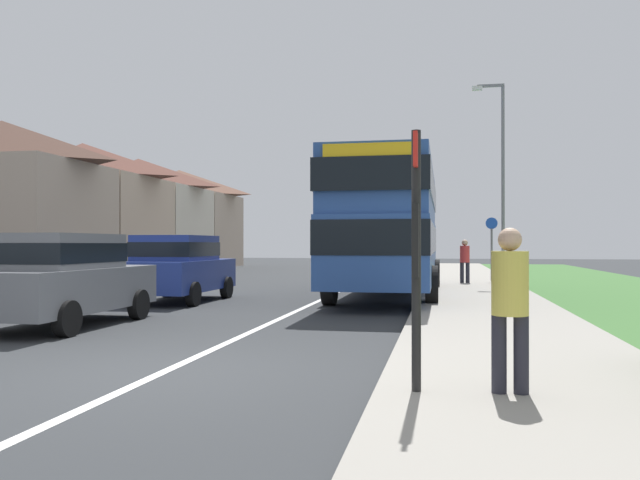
# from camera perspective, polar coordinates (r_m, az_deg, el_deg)

# --- Properties ---
(ground_plane) EXTENTS (120.00, 120.00, 0.00)m
(ground_plane) POSITION_cam_1_polar(r_m,az_deg,el_deg) (7.90, -13.93, -11.42)
(ground_plane) COLOR #2D3033
(lane_marking_centre) EXTENTS (0.14, 60.00, 0.01)m
(lane_marking_centre) POSITION_cam_1_polar(r_m,az_deg,el_deg) (15.46, -1.30, -5.97)
(lane_marking_centre) COLOR silver
(lane_marking_centre) RESTS_ON ground_plane
(pavement_near_side) EXTENTS (3.20, 68.00, 0.12)m
(pavement_near_side) POSITION_cam_1_polar(r_m,az_deg,el_deg) (13.15, 15.07, -6.70)
(pavement_near_side) COLOR gray
(pavement_near_side) RESTS_ON ground_plane
(double_decker_bus) EXTENTS (2.80, 10.13, 3.70)m
(double_decker_bus) POSITION_cam_1_polar(r_m,az_deg,el_deg) (18.47, 6.18, 1.59)
(double_decker_bus) COLOR #284C93
(double_decker_bus) RESTS_ON ground_plane
(parked_car_grey) EXTENTS (2.00, 4.03, 1.70)m
(parked_car_grey) POSITION_cam_1_polar(r_m,az_deg,el_deg) (12.70, -22.15, -2.97)
(parked_car_grey) COLOR slate
(parked_car_grey) RESTS_ON ground_plane
(parked_car_blue) EXTENTS (1.97, 3.92, 1.74)m
(parked_car_blue) POSITION_cam_1_polar(r_m,az_deg,el_deg) (17.23, -12.51, -2.24)
(parked_car_blue) COLOR navy
(parked_car_blue) RESTS_ON ground_plane
(pedestrian_at_stop) EXTENTS (0.34, 0.34, 1.67)m
(pedestrian_at_stop) POSITION_cam_1_polar(r_m,az_deg,el_deg) (6.28, 16.53, -5.29)
(pedestrian_at_stop) COLOR #23232D
(pedestrian_at_stop) RESTS_ON ground_plane
(pedestrian_walking_away) EXTENTS (0.34, 0.34, 1.67)m
(pedestrian_walking_away) POSITION_cam_1_polar(r_m,az_deg,el_deg) (23.63, 12.75, -1.65)
(pedestrian_walking_away) COLOR #23232D
(pedestrian_walking_away) RESTS_ON ground_plane
(bus_stop_sign) EXTENTS (0.09, 0.52, 2.60)m
(bus_stop_sign) POSITION_cam_1_polar(r_m,az_deg,el_deg) (6.17, 8.55, -0.14)
(bus_stop_sign) COLOR black
(bus_stop_sign) RESTS_ON ground_plane
(cycle_route_sign) EXTENTS (0.44, 0.08, 2.52)m
(cycle_route_sign) POSITION_cam_1_polar(r_m,az_deg,el_deg) (25.14, 15.01, -0.54)
(cycle_route_sign) COLOR slate
(cycle_route_sign) RESTS_ON ground_plane
(street_lamp_mid) EXTENTS (1.14, 0.20, 7.27)m
(street_lamp_mid) POSITION_cam_1_polar(r_m,az_deg,el_deg) (24.03, 15.70, 6.03)
(street_lamp_mid) COLOR slate
(street_lamp_mid) RESTS_ON ground_plane
(house_terrace_far_side) EXTENTS (7.18, 23.37, 6.47)m
(house_terrace_far_side) POSITION_cam_1_polar(r_m,az_deg,el_deg) (36.13, -17.96, 2.40)
(house_terrace_far_side) COLOR tan
(house_terrace_far_side) RESTS_ON ground_plane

